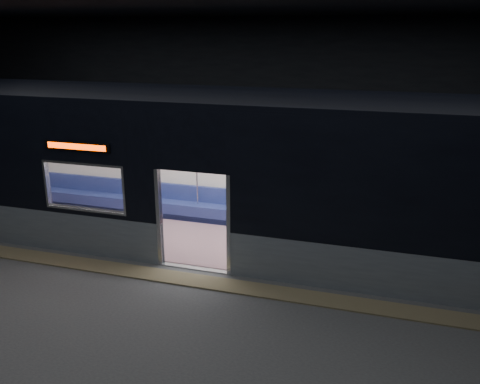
% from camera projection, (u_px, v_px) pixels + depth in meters
% --- Properties ---
extents(station_floor, '(24.00, 14.00, 0.01)m').
position_uv_depth(station_floor, '(174.00, 293.00, 9.34)').
color(station_floor, '#47494C').
rests_on(station_floor, ground).
extents(station_envelope, '(24.00, 14.00, 5.00)m').
position_uv_depth(station_envelope, '(165.00, 92.00, 8.22)').
color(station_envelope, black).
rests_on(station_envelope, station_floor).
extents(tactile_strip, '(22.80, 0.50, 0.03)m').
position_uv_depth(tactile_strip, '(185.00, 279.00, 9.83)').
color(tactile_strip, '#8C7F59').
rests_on(tactile_strip, station_floor).
extents(metro_car, '(18.00, 3.04, 3.35)m').
position_uv_depth(metro_car, '(218.00, 163.00, 11.09)').
color(metro_car, gray).
rests_on(metro_car, station_floor).
extents(passenger, '(0.45, 0.71, 1.37)m').
position_uv_depth(passenger, '(281.00, 199.00, 11.98)').
color(passenger, black).
rests_on(passenger, metro_car).
extents(handbag, '(0.34, 0.31, 0.14)m').
position_uv_depth(handbag, '(277.00, 207.00, 11.82)').
color(handbag, black).
rests_on(handbag, passenger).
extents(transit_map, '(1.09, 0.03, 0.71)m').
position_uv_depth(transit_map, '(333.00, 171.00, 11.73)').
color(transit_map, white).
rests_on(transit_map, metro_car).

